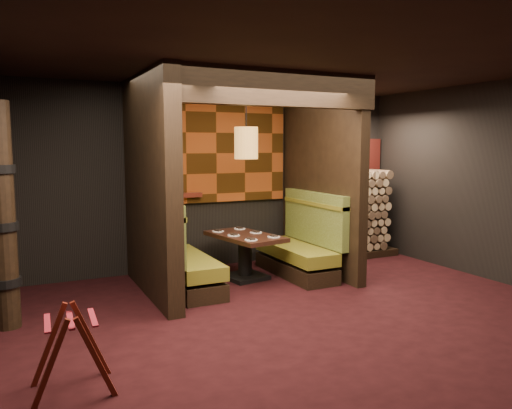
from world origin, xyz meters
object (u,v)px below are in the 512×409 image
Objects in this scene: luggage_rack at (72,348)px; firewood_stack at (347,214)px; pendant_lamp at (246,143)px; dining_table at (245,250)px; booth_bench_left at (180,261)px; totem_column at (2,218)px; booth_bench_right at (301,248)px.

luggage_rack is 5.74m from firewood_stack.
pendant_lamp is 2.62m from firewood_stack.
pendant_lamp is at bearing -90.00° from dining_table.
totem_column is (-2.09, -0.55, 0.79)m from booth_bench_left.
booth_bench_left is at bearing 14.75° from totem_column.
pendant_lamp is at bearing -164.55° from firewood_stack.
pendant_lamp is (0.00, -0.05, 1.55)m from dining_table.
dining_table is 1.89× the size of luggage_rack.
pendant_lamp is 1.54× the size of luggage_rack.
totem_column is (-3.11, -0.63, -0.79)m from pendant_lamp.
totem_column is at bearing -167.58° from dining_table.
booth_bench_right is 1.45× the size of pendant_lamp.
dining_table is 2.32m from firewood_stack.
booth_bench_left reaches higher than dining_table.
booth_bench_right is at bearing 0.00° from booth_bench_left.
totem_column is at bearing -165.25° from booth_bench_left.
firewood_stack is (2.23, 0.57, 0.32)m from dining_table.
totem_column is at bearing -166.81° from firewood_stack.
booth_bench_left is 0.92× the size of firewood_stack.
firewood_stack is at bearing 27.35° from booth_bench_right.
booth_bench_left is at bearing -175.29° from pendant_lamp.
booth_bench_right is 1.81m from pendant_lamp.
booth_bench_left is 1.03m from dining_table.
pendant_lamp is 3.27m from totem_column.
luggage_rack is at bearing -136.93° from dining_table.
pendant_lamp is at bearing 4.71° from booth_bench_left.
luggage_rack is (-1.61, -2.33, -0.04)m from booth_bench_left.
booth_bench_left is 1.45× the size of pendant_lamp.
dining_table is (1.02, 0.13, 0.03)m from booth_bench_left.
booth_bench_right reaches higher than luggage_rack.
pendant_lamp is at bearing 174.53° from booth_bench_right.
firewood_stack reaches higher than booth_bench_right.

